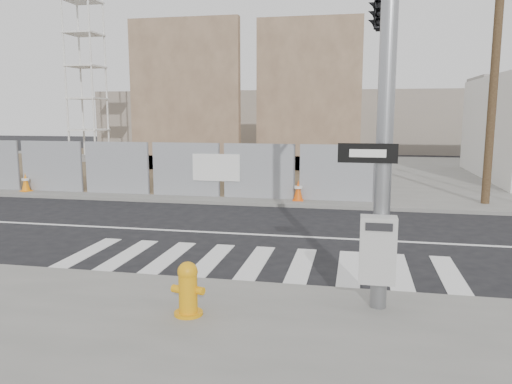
% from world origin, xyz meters
% --- Properties ---
extents(ground, '(100.00, 100.00, 0.00)m').
position_xyz_m(ground, '(0.00, 0.00, 0.00)').
color(ground, black).
rests_on(ground, ground).
extents(sidewalk_far, '(50.00, 20.00, 0.12)m').
position_xyz_m(sidewalk_far, '(0.00, 14.00, 0.06)').
color(sidewalk_far, slate).
rests_on(sidewalk_far, ground).
extents(signal_pole, '(0.96, 5.87, 7.00)m').
position_xyz_m(signal_pole, '(2.49, -2.05, 4.78)').
color(signal_pole, gray).
rests_on(signal_pole, sidewalk_near).
extents(chain_link_fence, '(24.60, 0.04, 2.00)m').
position_xyz_m(chain_link_fence, '(-10.00, 5.00, 1.12)').
color(chain_link_fence, gray).
rests_on(chain_link_fence, sidewalk_far).
extents(concrete_wall_left, '(6.00, 1.30, 8.00)m').
position_xyz_m(concrete_wall_left, '(-7.00, 13.08, 3.38)').
color(concrete_wall_left, brown).
rests_on(concrete_wall_left, sidewalk_far).
extents(concrete_wall_right, '(5.50, 1.30, 8.00)m').
position_xyz_m(concrete_wall_right, '(-0.50, 14.08, 3.38)').
color(concrete_wall_right, brown).
rests_on(concrete_wall_right, sidewalk_far).
extents(crane_tower, '(2.60, 2.60, 18.15)m').
position_xyz_m(crane_tower, '(-15.00, 17.00, 9.02)').
color(crane_tower, slate).
rests_on(crane_tower, sidewalk_far).
extents(utility_pole_right, '(1.60, 0.28, 10.00)m').
position_xyz_m(utility_pole_right, '(6.50, 5.50, 5.20)').
color(utility_pole_right, brown).
rests_on(utility_pole_right, sidewalk_far).
extents(fire_hydrant, '(0.55, 0.55, 0.85)m').
position_xyz_m(fire_hydrant, '(-0.41, -5.72, 0.54)').
color(fire_hydrant, orange).
rests_on(fire_hydrant, sidewalk_near).
extents(traffic_cone_b, '(0.50, 0.50, 0.74)m').
position_xyz_m(traffic_cone_b, '(-10.84, 4.74, 0.48)').
color(traffic_cone_b, orange).
rests_on(traffic_cone_b, sidewalk_far).
extents(traffic_cone_c, '(0.35, 0.35, 0.65)m').
position_xyz_m(traffic_cone_c, '(-4.19, 5.16, 0.44)').
color(traffic_cone_c, '#FF4C0D').
rests_on(traffic_cone_c, sidewalk_far).
extents(traffic_cone_d, '(0.41, 0.41, 0.74)m').
position_xyz_m(traffic_cone_d, '(0.08, 4.79, 0.48)').
color(traffic_cone_d, '#E2520B').
rests_on(traffic_cone_d, sidewalk_far).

